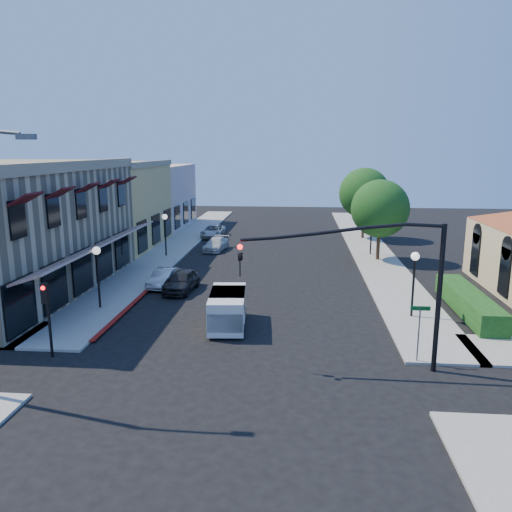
# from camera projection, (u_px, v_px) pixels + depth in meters

# --- Properties ---
(ground) EXTENTS (120.00, 120.00, 0.00)m
(ground) POSITION_uv_depth(u_px,v_px,m) (232.00, 380.00, 19.34)
(ground) COLOR black
(ground) RESTS_ON ground
(sidewalk_left) EXTENTS (3.50, 50.00, 0.12)m
(sidewalk_left) POSITION_uv_depth(u_px,v_px,m) (178.00, 245.00, 46.38)
(sidewalk_left) COLOR gray
(sidewalk_left) RESTS_ON ground
(sidewalk_right) EXTENTS (3.50, 50.00, 0.12)m
(sidewalk_right) POSITION_uv_depth(u_px,v_px,m) (368.00, 248.00, 44.88)
(sidewalk_right) COLOR gray
(sidewalk_right) RESTS_ON ground
(curb_red_strip) EXTENTS (0.25, 10.00, 0.06)m
(curb_red_strip) POSITION_uv_depth(u_px,v_px,m) (128.00, 310.00, 27.73)
(curb_red_strip) COLOR maroon
(curb_red_strip) RESTS_ON ground
(corner_brick_building) EXTENTS (11.77, 18.20, 8.10)m
(corner_brick_building) POSITION_uv_depth(u_px,v_px,m) (5.00, 228.00, 30.54)
(corner_brick_building) COLOR tan
(corner_brick_building) RESTS_ON ground
(yellow_stucco_building) EXTENTS (10.00, 12.00, 7.60)m
(yellow_stucco_building) POSITION_uv_depth(u_px,v_px,m) (101.00, 205.00, 45.20)
(yellow_stucco_building) COLOR #E1B265
(yellow_stucco_building) RESTS_ON ground
(pink_stucco_building) EXTENTS (10.00, 12.00, 7.00)m
(pink_stucco_building) POSITION_uv_depth(u_px,v_px,m) (142.00, 196.00, 56.95)
(pink_stucco_building) COLOR #BF9B91
(pink_stucco_building) RESTS_ON ground
(hedge) EXTENTS (1.40, 8.00, 1.10)m
(hedge) POSITION_uv_depth(u_px,v_px,m) (467.00, 314.00, 27.10)
(hedge) COLOR #194112
(hedge) RESTS_ON ground
(street_tree_a) EXTENTS (4.56, 4.56, 6.48)m
(street_tree_a) POSITION_uv_depth(u_px,v_px,m) (380.00, 209.00, 39.14)
(street_tree_a) COLOR black
(street_tree_a) RESTS_ON ground
(street_tree_b) EXTENTS (4.94, 4.94, 7.02)m
(street_tree_b) POSITION_uv_depth(u_px,v_px,m) (364.00, 193.00, 48.80)
(street_tree_b) COLOR black
(street_tree_b) RESTS_ON ground
(signal_mast_arm) EXTENTS (8.01, 0.39, 6.00)m
(signal_mast_arm) POSITION_uv_depth(u_px,v_px,m) (385.00, 271.00, 19.44)
(signal_mast_arm) COLOR black
(signal_mast_arm) RESTS_ON ground
(secondary_signal) EXTENTS (0.28, 0.42, 3.32)m
(secondary_signal) POSITION_uv_depth(u_px,v_px,m) (47.00, 306.00, 20.91)
(secondary_signal) COLOR black
(secondary_signal) RESTS_ON ground
(street_name_sign) EXTENTS (0.80, 0.06, 2.50)m
(street_name_sign) POSITION_uv_depth(u_px,v_px,m) (419.00, 325.00, 20.49)
(street_name_sign) COLOR #595B5E
(street_name_sign) RESTS_ON ground
(lamppost_left_near) EXTENTS (0.44, 0.44, 3.57)m
(lamppost_left_near) POSITION_uv_depth(u_px,v_px,m) (97.00, 262.00, 27.29)
(lamppost_left_near) COLOR black
(lamppost_left_near) RESTS_ON ground
(lamppost_left_far) EXTENTS (0.44, 0.44, 3.57)m
(lamppost_left_far) POSITION_uv_depth(u_px,v_px,m) (165.00, 224.00, 40.93)
(lamppost_left_far) COLOR black
(lamppost_left_far) RESTS_ON ground
(lamppost_right_near) EXTENTS (0.44, 0.44, 3.57)m
(lamppost_right_near) POSITION_uv_depth(u_px,v_px,m) (414.00, 268.00, 25.83)
(lamppost_right_near) COLOR black
(lamppost_right_near) RESTS_ON ground
(lamppost_right_far) EXTENTS (0.44, 0.44, 3.57)m
(lamppost_right_far) POSITION_uv_depth(u_px,v_px,m) (372.00, 223.00, 41.42)
(lamppost_right_far) COLOR black
(lamppost_right_far) RESTS_ON ground
(white_van) EXTENTS (2.02, 4.09, 1.76)m
(white_van) POSITION_uv_depth(u_px,v_px,m) (228.00, 307.00, 24.92)
(white_van) COLOR silver
(white_van) RESTS_ON ground
(parked_car_a) EXTENTS (1.93, 4.03, 1.33)m
(parked_car_a) POSITION_uv_depth(u_px,v_px,m) (182.00, 281.00, 31.30)
(parked_car_a) COLOR black
(parked_car_a) RESTS_ON ground
(parked_car_b) EXTENTS (1.59, 3.62, 1.16)m
(parked_car_b) POSITION_uv_depth(u_px,v_px,m) (164.00, 278.00, 32.42)
(parked_car_b) COLOR #BABDC0
(parked_car_b) RESTS_ON ground
(parked_car_c) EXTENTS (2.07, 4.03, 1.12)m
(parked_car_c) POSITION_uv_depth(u_px,v_px,m) (216.00, 244.00, 43.99)
(parked_car_c) COLOR silver
(parked_car_c) RESTS_ON ground
(parked_car_d) EXTENTS (2.13, 4.46, 1.23)m
(parked_car_d) POSITION_uv_depth(u_px,v_px,m) (213.00, 231.00, 50.60)
(parked_car_d) COLOR #A5A7AB
(parked_car_d) RESTS_ON ground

